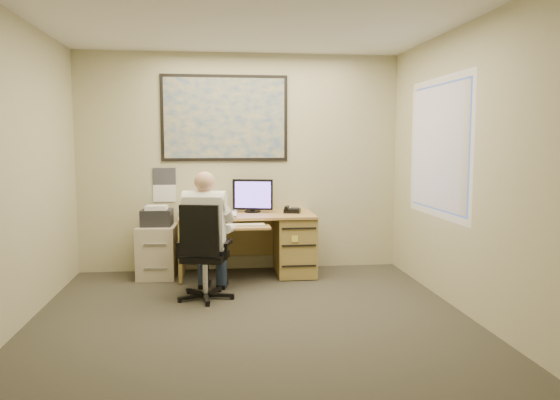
{
  "coord_description": "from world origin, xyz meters",
  "views": [
    {
      "loc": [
        -0.31,
        -4.6,
        1.61
      ],
      "look_at": [
        0.39,
        1.3,
        0.97
      ],
      "focal_mm": 35.0,
      "sensor_mm": 36.0,
      "label": 1
    }
  ],
  "objects": [
    {
      "name": "person",
      "position": [
        -0.43,
        0.97,
        0.66
      ],
      "size": [
        0.69,
        0.88,
        1.31
      ],
      "primitive_type": null,
      "rotation": [
        0.0,
        0.0,
        -0.18
      ],
      "color": "white",
      "rests_on": "office_chair"
    },
    {
      "name": "desk",
      "position": [
        0.39,
        1.9,
        0.44
      ],
      "size": [
        1.6,
        0.97,
        1.15
      ],
      "color": "tan",
      "rests_on": "ground"
    },
    {
      "name": "filing_cabinet",
      "position": [
        -1.01,
        1.93,
        0.37
      ],
      "size": [
        0.47,
        0.56,
        0.86
      ],
      "rotation": [
        0.0,
        0.0,
        -0.06
      ],
      "color": "#C1B59C",
      "rests_on": "ground"
    },
    {
      "name": "office_chair",
      "position": [
        -0.42,
        0.89,
        0.29
      ],
      "size": [
        0.71,
        0.71,
        1.0
      ],
      "rotation": [
        0.0,
        0.0,
        -0.23
      ],
      "color": "black",
      "rests_on": "ground"
    },
    {
      "name": "room_shell",
      "position": [
        0.0,
        0.0,
        1.35
      ],
      "size": [
        4.0,
        4.5,
        2.7
      ],
      "color": "#333027",
      "rests_on": "ground"
    },
    {
      "name": "world_map",
      "position": [
        -0.19,
        2.23,
        1.9
      ],
      "size": [
        1.56,
        0.03,
        1.06
      ],
      "primitive_type": "cube",
      "color": "#1E4C93",
      "rests_on": "room_shell"
    },
    {
      "name": "window_blinds",
      "position": [
        1.97,
        0.8,
        1.55
      ],
      "size": [
        0.06,
        1.4,
        1.3
      ],
      "primitive_type": null,
      "color": "beige",
      "rests_on": "room_shell"
    },
    {
      "name": "wall_calendar",
      "position": [
        -0.94,
        2.24,
        1.08
      ],
      "size": [
        0.28,
        0.01,
        0.42
      ],
      "primitive_type": "cube",
      "color": "white",
      "rests_on": "room_shell"
    }
  ]
}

